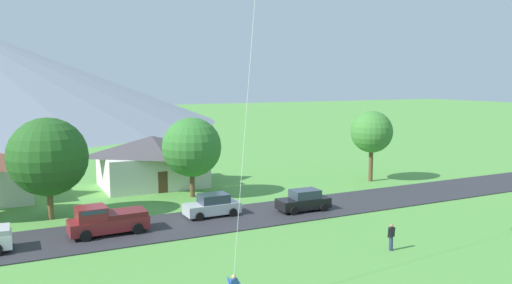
% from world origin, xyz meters
% --- Properties ---
extents(road_strip, '(160.00, 6.61, 0.08)m').
position_xyz_m(road_strip, '(0.00, 26.08, 0.04)').
color(road_strip, '#2D2D33').
rests_on(road_strip, ground).
extents(house_left_center, '(10.39, 7.63, 4.99)m').
position_xyz_m(house_left_center, '(0.88, 40.56, 2.58)').
color(house_left_center, silver).
rests_on(house_left_center, ground).
extents(tree_near_left, '(5.85, 5.85, 7.70)m').
position_xyz_m(tree_near_left, '(-9.26, 32.05, 4.76)').
color(tree_near_left, brown).
rests_on(tree_near_left, ground).
extents(tree_right_of_center, '(4.29, 4.29, 7.29)m').
position_xyz_m(tree_right_of_center, '(21.72, 32.81, 5.12)').
color(tree_right_of_center, brown).
rests_on(tree_right_of_center, ground).
extents(tree_near_right, '(5.29, 5.29, 7.15)m').
position_xyz_m(tree_near_right, '(2.80, 34.30, 4.50)').
color(tree_near_right, brown).
rests_on(tree_near_right, ground).
extents(parked_car_silver_west_end, '(4.21, 2.09, 1.68)m').
position_xyz_m(parked_car_silver_west_end, '(1.89, 27.24, 0.87)').
color(parked_car_silver_west_end, '#B7BCC1').
rests_on(parked_car_silver_west_end, road_strip).
extents(parked_car_black_mid_east, '(4.25, 2.18, 1.68)m').
position_xyz_m(parked_car_black_mid_east, '(8.99, 25.45, 0.87)').
color(parked_car_black_mid_east, black).
rests_on(parked_car_black_mid_east, road_strip).
extents(pickup_truck_maroon_west_side, '(5.26, 2.45, 1.99)m').
position_xyz_m(pickup_truck_maroon_west_side, '(-6.26, 26.09, 1.06)').
color(pickup_truck_maroon_west_side, maroon).
rests_on(pickup_truck_maroon_west_side, road_strip).
extents(watcher_person, '(0.56, 0.24, 1.68)m').
position_xyz_m(watcher_person, '(8.82, 15.04, 0.88)').
color(watcher_person, navy).
rests_on(watcher_person, ground).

